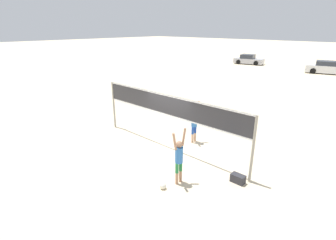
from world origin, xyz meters
name	(u,v)px	position (x,y,z in m)	size (l,w,h in m)	color
ground_plane	(168,148)	(0.00, 0.00, 0.00)	(200.00, 200.00, 0.00)	beige
volleyball_net	(168,109)	(0.00, 0.00, 1.91)	(8.14, 0.10, 2.54)	gray
player_spiker	(179,156)	(2.18, -1.79, 1.06)	(0.28, 0.69, 2.03)	tan
player_blocker	(194,122)	(0.42, 1.38, 1.05)	(0.28, 0.69, 2.01)	tan
volleyball	(163,186)	(2.03, -2.45, 0.11)	(0.22, 0.22, 0.22)	silver
gear_bag	(238,179)	(3.74, -0.33, 0.16)	(0.50, 0.29, 0.31)	#2D2D33
parked_car_near	(327,68)	(0.05, 27.57, 0.67)	(4.89, 2.76, 1.47)	silver
parked_car_far	(249,60)	(-10.62, 28.97, 0.62)	(4.40, 2.62, 1.39)	#B7B7BC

